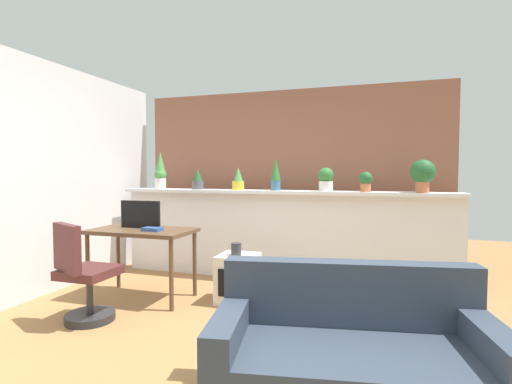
{
  "coord_description": "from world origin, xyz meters",
  "views": [
    {
      "loc": [
        1.21,
        -2.68,
        1.36
      ],
      "look_at": [
        -0.08,
        1.31,
        1.15
      ],
      "focal_mm": 27.02,
      "sensor_mm": 36.0,
      "label": 1
    }
  ],
  "objects": [
    {
      "name": "divider_wall",
      "position": [
        0.0,
        2.0,
        0.55
      ],
      "size": [
        4.24,
        0.16,
        1.1
      ],
      "primitive_type": "cube",
      "color": "silver",
      "rests_on": "ground"
    },
    {
      "name": "office_chair",
      "position": [
        -1.33,
        0.1,
        0.39
      ],
      "size": [
        0.51,
        0.52,
        0.91
      ],
      "color": "#262628",
      "rests_on": "ground"
    },
    {
      "name": "potted_plant_0",
      "position": [
        -1.68,
        1.97,
        1.37
      ],
      "size": [
        0.17,
        0.17,
        0.51
      ],
      "color": "silver",
      "rests_on": "plant_shelf"
    },
    {
      "name": "side_cube_shelf",
      "position": [
        -0.19,
        1.04,
        0.25
      ],
      "size": [
        0.4,
        0.41,
        0.5
      ],
      "color": "silver",
      "rests_on": "ground"
    },
    {
      "name": "potted_plant_1",
      "position": [
        -1.11,
        1.97,
        1.26
      ],
      "size": [
        0.16,
        0.16,
        0.28
      ],
      "color": "#4C4C51",
      "rests_on": "plant_shelf"
    },
    {
      "name": "book_on_desk",
      "position": [
        -1.04,
        0.78,
        0.77
      ],
      "size": [
        0.2,
        0.12,
        0.04
      ],
      "primitive_type": "cube",
      "color": "#2D4C8C",
      "rests_on": "desk"
    },
    {
      "name": "side_wall_left",
      "position": [
        -2.37,
        0.4,
        1.3
      ],
      "size": [
        0.12,
        4.4,
        2.6
      ],
      "primitive_type": "cube",
      "color": "silver",
      "rests_on": "ground"
    },
    {
      "name": "tv_monitor",
      "position": [
        -1.29,
        0.93,
        0.9
      ],
      "size": [
        0.48,
        0.04,
        0.3
      ],
      "primitive_type": "cube",
      "color": "black",
      "rests_on": "desk"
    },
    {
      "name": "potted_plant_4",
      "position": [
        0.6,
        1.95,
        1.28
      ],
      "size": [
        0.19,
        0.19,
        0.28
      ],
      "color": "silver",
      "rests_on": "plant_shelf"
    },
    {
      "name": "potted_plant_6",
      "position": [
        1.66,
        1.94,
        1.35
      ],
      "size": [
        0.27,
        0.27,
        0.37
      ],
      "color": "#C66B42",
      "rests_on": "plant_shelf"
    },
    {
      "name": "plant_shelf",
      "position": [
        0.0,
        1.96,
        1.12
      ],
      "size": [
        4.24,
        0.34,
        0.04
      ],
      "primitive_type": "cube",
      "color": "silver",
      "rests_on": "divider_wall"
    },
    {
      "name": "vase_on_shelf",
      "position": [
        -0.2,
        1.03,
        0.56
      ],
      "size": [
        0.11,
        0.11,
        0.13
      ],
      "primitive_type": "cylinder",
      "color": "#2D2D33",
      "rests_on": "side_cube_shelf"
    },
    {
      "name": "brick_wall_behind",
      "position": [
        0.0,
        2.6,
        1.25
      ],
      "size": [
        4.24,
        0.1,
        2.5
      ],
      "primitive_type": "cube",
      "color": "#935B47",
      "rests_on": "ground"
    },
    {
      "name": "desk",
      "position": [
        -1.22,
        0.85,
        0.67
      ],
      "size": [
        1.1,
        0.6,
        0.75
      ],
      "color": "brown",
      "rests_on": "ground"
    },
    {
      "name": "potted_plant_3",
      "position": [
        -0.02,
        1.94,
        1.34
      ],
      "size": [
        0.12,
        0.12,
        0.4
      ],
      "color": "#386B84",
      "rests_on": "plant_shelf"
    },
    {
      "name": "ground_plane",
      "position": [
        0.0,
        0.0,
        0.0
      ],
      "size": [
        12.0,
        12.0,
        0.0
      ],
      "primitive_type": "plane",
      "color": "#9E7042"
    },
    {
      "name": "potted_plant_2",
      "position": [
        -0.53,
        1.97,
        1.27
      ],
      "size": [
        0.16,
        0.16,
        0.3
      ],
      "color": "gold",
      "rests_on": "plant_shelf"
    },
    {
      "name": "potted_plant_5",
      "position": [
        1.05,
        1.93,
        1.26
      ],
      "size": [
        0.16,
        0.16,
        0.23
      ],
      "color": "#C66B42",
      "rests_on": "plant_shelf"
    },
    {
      "name": "couch",
      "position": [
        1.07,
        -0.48,
        0.28
      ],
      "size": [
        1.67,
        1.02,
        0.8
      ],
      "color": "#333D4C",
      "rests_on": "ground"
    }
  ]
}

